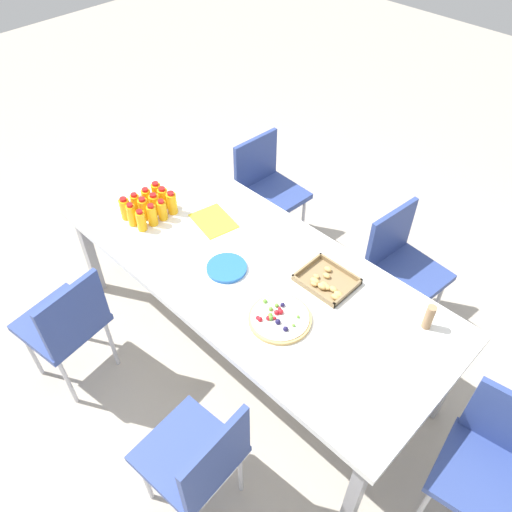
# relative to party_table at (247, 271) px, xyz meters

# --- Properties ---
(ground_plane) EXTENTS (12.00, 12.00, 0.00)m
(ground_plane) POSITION_rel_party_table_xyz_m (0.00, 0.00, -0.67)
(ground_plane) COLOR #B2A899
(party_table) EXTENTS (2.33, 0.95, 0.72)m
(party_table) POSITION_rel_party_table_xyz_m (0.00, 0.00, 0.00)
(party_table) COLOR white
(party_table) RESTS_ON ground_plane
(chair_end) EXTENTS (0.45, 0.45, 0.83)m
(chair_end) POSITION_rel_party_table_xyz_m (1.45, 0.06, -0.17)
(chair_end) COLOR #33478C
(chair_end) RESTS_ON ground_plane
(chair_near_right) EXTENTS (0.43, 0.43, 0.83)m
(chair_near_right) POSITION_rel_party_table_xyz_m (0.54, -0.83, -0.17)
(chair_near_right) COLOR #33478C
(chair_near_right) RESTS_ON ground_plane
(chair_far_left) EXTENTS (0.42, 0.42, 0.83)m
(chair_far_left) POSITION_rel_party_table_xyz_m (-0.62, 0.80, -0.17)
(chair_far_left) COLOR #33478C
(chair_far_left) RESTS_ON ground_plane
(chair_near_left) EXTENTS (0.45, 0.45, 0.83)m
(chair_near_left) POSITION_rel_party_table_xyz_m (-0.53, -0.84, -0.17)
(chair_near_left) COLOR #33478C
(chair_near_left) RESTS_ON ground_plane
(chair_far_right) EXTENTS (0.44, 0.44, 0.83)m
(chair_far_right) POSITION_rel_party_table_xyz_m (0.49, 0.81, -0.17)
(chair_far_right) COLOR #33478C
(chair_far_right) RESTS_ON ground_plane
(juice_bottle_0) EXTENTS (0.06, 0.06, 0.15)m
(juice_bottle_0) POSITION_rel_party_table_xyz_m (-0.78, -0.23, 0.12)
(juice_bottle_0) COLOR #FAAC14
(juice_bottle_0) RESTS_ON party_table
(juice_bottle_1) EXTENTS (0.05, 0.05, 0.15)m
(juice_bottle_1) POSITION_rel_party_table_xyz_m (-0.71, -0.24, 0.13)
(juice_bottle_1) COLOR #F9AE14
(juice_bottle_1) RESTS_ON party_table
(juice_bottle_2) EXTENTS (0.05, 0.05, 0.14)m
(juice_bottle_2) POSITION_rel_party_table_xyz_m (-0.63, -0.23, 0.12)
(juice_bottle_2) COLOR #FAAE14
(juice_bottle_2) RESTS_ON party_table
(juice_bottle_3) EXTENTS (0.05, 0.05, 0.14)m
(juice_bottle_3) POSITION_rel_party_table_xyz_m (-0.78, -0.16, 0.12)
(juice_bottle_3) COLOR #F9AE14
(juice_bottle_3) RESTS_ON party_table
(juice_bottle_4) EXTENTS (0.06, 0.06, 0.14)m
(juice_bottle_4) POSITION_rel_party_table_xyz_m (-0.70, -0.15, 0.12)
(juice_bottle_4) COLOR #FAAD14
(juice_bottle_4) RESTS_ON party_table
(juice_bottle_5) EXTENTS (0.06, 0.06, 0.14)m
(juice_bottle_5) POSITION_rel_party_table_xyz_m (-0.62, -0.15, 0.12)
(juice_bottle_5) COLOR #F9AD14
(juice_bottle_5) RESTS_ON party_table
(juice_bottle_6) EXTENTS (0.06, 0.06, 0.13)m
(juice_bottle_6) POSITION_rel_party_table_xyz_m (-0.78, -0.08, 0.12)
(juice_bottle_6) COLOR #FAAE14
(juice_bottle_6) RESTS_ON party_table
(juice_bottle_7) EXTENTS (0.06, 0.06, 0.14)m
(juice_bottle_7) POSITION_rel_party_table_xyz_m (-0.70, -0.08, 0.12)
(juice_bottle_7) COLOR #FAAE14
(juice_bottle_7) RESTS_ON party_table
(juice_bottle_8) EXTENTS (0.05, 0.05, 0.14)m
(juice_bottle_8) POSITION_rel_party_table_xyz_m (-0.62, -0.08, 0.12)
(juice_bottle_8) COLOR #F9AC14
(juice_bottle_8) RESTS_ON party_table
(juice_bottle_9) EXTENTS (0.06, 0.06, 0.14)m
(juice_bottle_9) POSITION_rel_party_table_xyz_m (-0.77, -0.01, 0.12)
(juice_bottle_9) COLOR #F9AE14
(juice_bottle_9) RESTS_ON party_table
(juice_bottle_10) EXTENTS (0.06, 0.06, 0.14)m
(juice_bottle_10) POSITION_rel_party_table_xyz_m (-0.71, -0.01, 0.12)
(juice_bottle_10) COLOR #FAAD14
(juice_bottle_10) RESTS_ON party_table
(juice_bottle_11) EXTENTS (0.06, 0.06, 0.15)m
(juice_bottle_11) POSITION_rel_party_table_xyz_m (-0.63, -0.01, 0.13)
(juice_bottle_11) COLOR #FAAD14
(juice_bottle_11) RESTS_ON party_table
(fruit_pizza) EXTENTS (0.31, 0.31, 0.05)m
(fruit_pizza) POSITION_rel_party_table_xyz_m (0.38, -0.16, 0.07)
(fruit_pizza) COLOR tan
(fruit_pizza) RESTS_ON party_table
(snack_tray) EXTENTS (0.28, 0.24, 0.04)m
(snack_tray) POSITION_rel_party_table_xyz_m (0.39, 0.19, 0.07)
(snack_tray) COLOR olive
(snack_tray) RESTS_ON party_table
(plate_stack) EXTENTS (0.22, 0.22, 0.02)m
(plate_stack) POSITION_rel_party_table_xyz_m (-0.05, -0.11, 0.07)
(plate_stack) COLOR blue
(plate_stack) RESTS_ON party_table
(napkin_stack) EXTENTS (0.15, 0.15, 0.02)m
(napkin_stack) POSITION_rel_party_table_xyz_m (-0.96, -0.11, 0.07)
(napkin_stack) COLOR white
(napkin_stack) RESTS_ON party_table
(cardboard_tube) EXTENTS (0.04, 0.04, 0.14)m
(cardboard_tube) POSITION_rel_party_table_xyz_m (0.91, 0.30, 0.13)
(cardboard_tube) COLOR #9E7A56
(cardboard_tube) RESTS_ON party_table
(paper_folder) EXTENTS (0.30, 0.25, 0.01)m
(paper_folder) POSITION_rel_party_table_xyz_m (-0.39, 0.11, 0.06)
(paper_folder) COLOR yellow
(paper_folder) RESTS_ON party_table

